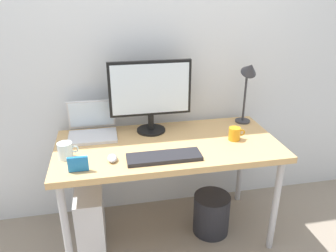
% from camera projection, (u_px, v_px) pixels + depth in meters
% --- Properties ---
extents(ground_plane, '(6.00, 6.00, 0.00)m').
position_uv_depth(ground_plane, '(168.00, 232.00, 2.40)').
color(ground_plane, gray).
extents(back_wall, '(4.40, 0.04, 2.60)m').
position_uv_depth(back_wall, '(157.00, 44.00, 2.25)').
color(back_wall, silver).
rests_on(back_wall, ground_plane).
extents(desk, '(1.44, 0.69, 0.73)m').
position_uv_depth(desk, '(168.00, 152.00, 2.14)').
color(desk, tan).
rests_on(desk, ground_plane).
extents(monitor, '(0.55, 0.20, 0.50)m').
position_uv_depth(monitor, '(150.00, 93.00, 2.18)').
color(monitor, black).
rests_on(monitor, desk).
extents(laptop, '(0.32, 0.27, 0.23)m').
position_uv_depth(laptop, '(92.00, 127.00, 2.21)').
color(laptop, silver).
rests_on(laptop, desk).
extents(desk_lamp, '(0.11, 0.16, 0.48)m').
position_uv_depth(desk_lamp, '(249.00, 79.00, 2.28)').
color(desk_lamp, '#333338').
rests_on(desk_lamp, desk).
extents(keyboard, '(0.44, 0.14, 0.02)m').
position_uv_depth(keyboard, '(164.00, 157.00, 1.91)').
color(keyboard, '#232328').
rests_on(keyboard, desk).
extents(mouse, '(0.06, 0.09, 0.03)m').
position_uv_depth(mouse, '(112.00, 158.00, 1.89)').
color(mouse, '#B2B2B7').
rests_on(mouse, desk).
extents(coffee_mug, '(0.11, 0.08, 0.09)m').
position_uv_depth(coffee_mug, '(235.00, 134.00, 2.14)').
color(coffee_mug, orange).
rests_on(coffee_mug, desk).
extents(glass_cup, '(0.12, 0.09, 0.10)m').
position_uv_depth(glass_cup, '(66.00, 151.00, 1.90)').
color(glass_cup, silver).
rests_on(glass_cup, desk).
extents(photo_frame, '(0.11, 0.02, 0.09)m').
position_uv_depth(photo_frame, '(78.00, 164.00, 1.76)').
color(photo_frame, '#1E72BF').
rests_on(photo_frame, desk).
extents(computer_tower, '(0.18, 0.36, 0.42)m').
position_uv_depth(computer_tower, '(91.00, 217.00, 2.23)').
color(computer_tower, silver).
rests_on(computer_tower, ground_plane).
extents(wastebasket, '(0.26, 0.26, 0.30)m').
position_uv_depth(wastebasket, '(211.00, 214.00, 2.35)').
color(wastebasket, '#232328').
rests_on(wastebasket, ground_plane).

